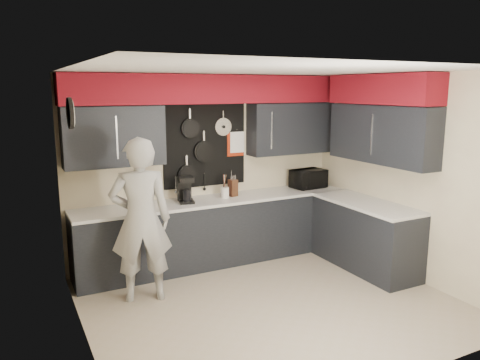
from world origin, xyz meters
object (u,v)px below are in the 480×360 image
microwave (308,179)px  knife_block (233,188)px  utensil_crock (225,192)px  coffee_maker (186,189)px  person (141,220)px

microwave → knife_block: microwave is taller
microwave → utensil_crock: size_ratio=3.41×
coffee_maker → knife_block: bearing=15.9°
coffee_maker → person: size_ratio=0.18×
microwave → person: bearing=-171.7°
microwave → person: 2.87m
microwave → knife_block: (-1.27, 0.02, -0.02)m
utensil_crock → coffee_maker: coffee_maker is taller
utensil_crock → coffee_maker: size_ratio=0.42×
microwave → knife_block: 1.27m
person → microwave: bearing=-152.7°
knife_block → coffee_maker: 0.72m
person → knife_block: bearing=-141.5°
knife_block → coffee_maker: (-0.72, -0.04, 0.06)m
coffee_maker → person: (-0.79, -0.67, -0.15)m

